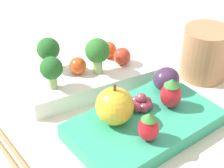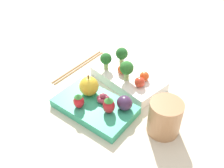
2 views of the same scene
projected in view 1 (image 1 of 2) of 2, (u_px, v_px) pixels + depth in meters
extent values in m
plane|color=beige|center=(115.00, 103.00, 0.55)|extent=(4.00, 4.00, 0.00)
cube|color=white|center=(87.00, 75.00, 0.59)|extent=(0.21, 0.13, 0.03)
cube|color=#33A87F|center=(142.00, 126.00, 0.49)|extent=(0.21, 0.13, 0.02)
cylinder|color=#93B770|center=(53.00, 82.00, 0.53)|extent=(0.01, 0.01, 0.02)
sphere|color=#236028|center=(51.00, 68.00, 0.52)|extent=(0.03, 0.03, 0.03)
cylinder|color=#93B770|center=(50.00, 63.00, 0.57)|extent=(0.01, 0.01, 0.02)
sphere|color=#236028|center=(48.00, 49.00, 0.55)|extent=(0.03, 0.03, 0.03)
cylinder|color=#93B770|center=(100.00, 65.00, 0.56)|extent=(0.01, 0.01, 0.02)
sphere|color=#2D702D|center=(100.00, 50.00, 0.55)|extent=(0.04, 0.04, 0.04)
sphere|color=red|center=(122.00, 56.00, 0.58)|extent=(0.03, 0.03, 0.03)
sphere|color=#DB4C1E|center=(78.00, 66.00, 0.56)|extent=(0.03, 0.03, 0.03)
sphere|color=#DB4C1E|center=(109.00, 50.00, 0.60)|extent=(0.03, 0.03, 0.03)
sphere|color=gold|center=(115.00, 106.00, 0.47)|extent=(0.05, 0.05, 0.05)
cylinder|color=brown|center=(115.00, 88.00, 0.45)|extent=(0.00, 0.00, 0.01)
ellipsoid|color=red|center=(148.00, 128.00, 0.45)|extent=(0.03, 0.03, 0.03)
cone|color=#388438|center=(149.00, 116.00, 0.44)|extent=(0.02, 0.02, 0.01)
ellipsoid|color=red|center=(171.00, 95.00, 0.50)|extent=(0.03, 0.03, 0.04)
cone|color=#388438|center=(172.00, 82.00, 0.49)|extent=(0.02, 0.02, 0.01)
ellipsoid|color=#42284C|center=(166.00, 79.00, 0.53)|extent=(0.04, 0.04, 0.03)
sphere|color=#93384C|center=(147.00, 101.00, 0.51)|extent=(0.01, 0.01, 0.01)
sphere|color=#93384C|center=(141.00, 99.00, 0.51)|extent=(0.01, 0.01, 0.01)
sphere|color=#93384C|center=(136.00, 101.00, 0.51)|extent=(0.01, 0.01, 0.01)
sphere|color=#93384C|center=(134.00, 104.00, 0.50)|extent=(0.01, 0.01, 0.01)
sphere|color=#93384C|center=(138.00, 107.00, 0.50)|extent=(0.01, 0.01, 0.01)
sphere|color=#93384C|center=(144.00, 108.00, 0.50)|extent=(0.01, 0.01, 0.01)
sphere|color=#93384C|center=(148.00, 105.00, 0.50)|extent=(0.01, 0.01, 0.01)
sphere|color=#93384C|center=(141.00, 98.00, 0.50)|extent=(0.01, 0.01, 0.01)
cylinder|color=tan|center=(205.00, 53.00, 0.59)|extent=(0.07, 0.07, 0.08)
cylinder|color=#A37547|center=(1.00, 131.00, 0.50)|extent=(0.02, 0.21, 0.01)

